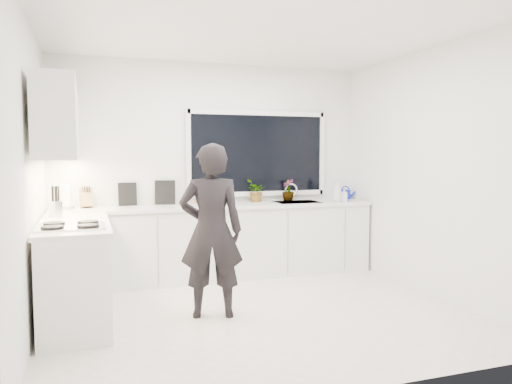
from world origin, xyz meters
name	(u,v)px	position (x,y,z in m)	size (l,w,h in m)	color
floor	(257,313)	(0.00, 0.00, -0.01)	(4.00, 3.50, 0.02)	beige
wall_back	(213,169)	(0.00, 1.76, 1.35)	(4.00, 0.02, 2.70)	white
wall_left	(28,178)	(-2.01, 0.00, 1.35)	(0.02, 3.50, 2.70)	white
wall_right	(432,172)	(2.01, 0.00, 1.35)	(0.02, 3.50, 2.70)	white
ceiling	(257,30)	(0.00, 0.00, 2.71)	(4.00, 3.50, 0.02)	white
window	(258,154)	(0.60, 1.73, 1.55)	(1.80, 0.02, 1.00)	black
base_cabinets_back	(219,243)	(0.00, 1.45, 0.44)	(3.92, 0.58, 0.88)	white
base_cabinets_left	(76,273)	(-1.67, 0.35, 0.44)	(0.58, 1.60, 0.88)	white
countertop_back	(219,206)	(0.00, 1.44, 0.90)	(3.94, 0.62, 0.04)	silver
countertop_left	(74,224)	(-1.67, 0.35, 0.90)	(0.62, 1.60, 0.04)	silver
upper_cabinets	(59,123)	(-1.79, 0.70, 1.85)	(0.34, 2.10, 0.70)	white
sink	(297,206)	(1.05, 1.45, 0.87)	(0.58, 0.42, 0.14)	silver
faucet	(291,192)	(1.05, 1.65, 1.03)	(0.03, 0.03, 0.22)	silver
stovetop	(71,226)	(-1.69, 0.00, 0.94)	(0.56, 0.48, 0.03)	black
person	(211,231)	(-0.45, 0.04, 0.82)	(0.60, 0.39, 1.65)	black
pizza_tray	(209,204)	(-0.14, 1.42, 0.94)	(0.46, 0.34, 0.03)	#B6B6BB
pizza	(209,203)	(-0.14, 1.42, 0.95)	(0.42, 0.30, 0.01)	red
watering_can	(345,194)	(1.85, 1.61, 0.98)	(0.14, 0.14, 0.13)	#121FA8
paper_towel_roll	(66,197)	(-1.77, 1.55, 1.05)	(0.11, 0.11, 0.26)	white
knife_block	(86,198)	(-1.56, 1.59, 1.03)	(0.13, 0.10, 0.22)	olive
utensil_crock	(56,209)	(-1.85, 0.80, 1.00)	(0.13, 0.13, 0.16)	silver
picture_frame_large	(128,194)	(-1.09, 1.69, 1.06)	(0.22, 0.02, 0.28)	black
picture_frame_small	(165,192)	(-0.63, 1.69, 1.07)	(0.25, 0.02, 0.30)	black
herb_plants	(253,191)	(0.50, 1.61, 1.06)	(1.32, 0.34, 0.30)	#26662D
soap_bottles	(339,192)	(1.58, 1.30, 1.05)	(0.22, 0.12, 0.29)	#D8BF66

